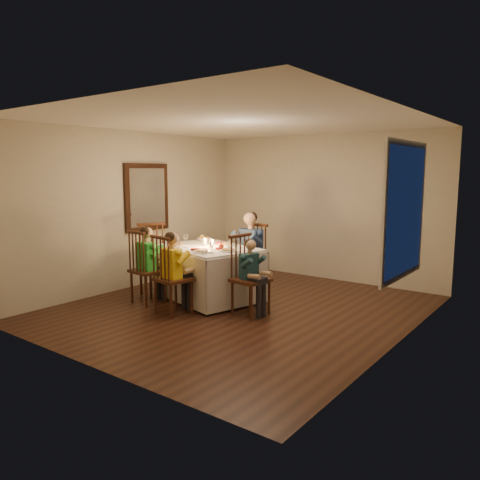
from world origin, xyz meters
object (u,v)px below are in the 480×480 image
Objects in this scene: dining_table at (208,262)px; serving_bowl at (204,240)px; adult at (250,290)px; child_yellow at (174,313)px; child_green at (149,303)px; chair_end at (251,315)px; child_teal at (251,315)px; chair_extra at (156,296)px; chair_near_right at (174,313)px; chair_near_left at (149,303)px; chair_adult at (250,290)px.

serving_bowl reaches higher than dining_table.
adult is 1.67m from child_yellow.
adult is at bearing -110.63° from child_green.
child_teal is at bearing 0.00° from chair_end.
child_yellow is at bearing 129.85° from child_teal.
serving_bowl reaches higher than child_green.
chair_extra is 0.98m from child_yellow.
chair_near_right is at bearing 172.79° from child_green.
chair_near_left is at bearing -4.53° from chair_near_right.
child_yellow is at bearing -88.38° from chair_extra.
chair_end is (1.56, 0.42, 0.00)m from chair_near_left.
child_green is (0.18, -0.31, 0.00)m from chair_extra.
chair_end is at bearing -47.20° from adult.
serving_bowl reaches higher than chair_near_left.
child_green reaches higher than child_yellow.
chair_adult is 1.67m from chair_near_right.
adult is 1.25× the size of child_teal.
serving_bowl is (-1.45, 0.70, 0.83)m from chair_end.
chair_adult is at bearing -83.84° from chair_near_right.
dining_table reaches higher than child_teal.
serving_bowl is (0.11, 1.12, 0.83)m from child_green.
adult is 1.12m from serving_bowl.
child_green is (-0.76, -1.51, 0.00)m from chair_adult.
chair_near_right is 1.63m from serving_bowl.
child_yellow is (0.00, 0.00, 0.00)m from chair_near_right.
adult is at bearing 42.29° from chair_end.
dining_table is 1.07m from child_green.
chair_extra reaches higher than chair_adult.
chair_near_left is 5.10× the size of serving_bowl.
adult reaches higher than child_green.
dining_table is 1.63× the size of chair_end.
dining_table is 1.56× the size of chair_extra.
dining_table is 1.05m from child_yellow.
chair_near_left is at bearing 111.20° from chair_end.
chair_end is at bearing -25.75° from serving_bowl.
dining_table reaches higher than chair_end.
adult reaches higher than child_yellow.
child_yellow is at bearing -0.00° from chair_near_right.
chair_near_left is 1.62m from chair_end.
dining_table reaches higher than chair_adult.
dining_table is 1.72× the size of child_teal.
chair_extra is 1.20m from serving_bowl.
chair_adult is 0.85× the size of adult.
chair_extra is 5.33× the size of serving_bowl.
dining_table is 1.00m from chair_adult.
serving_bowl is at bearing 70.22° from chair_end.
dining_table is 1.19m from chair_end.
chair_end is at bearing -137.15° from chair_near_right.
chair_end is at bearing -158.47° from chair_near_left.
chair_adult is 1.69m from chair_near_left.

